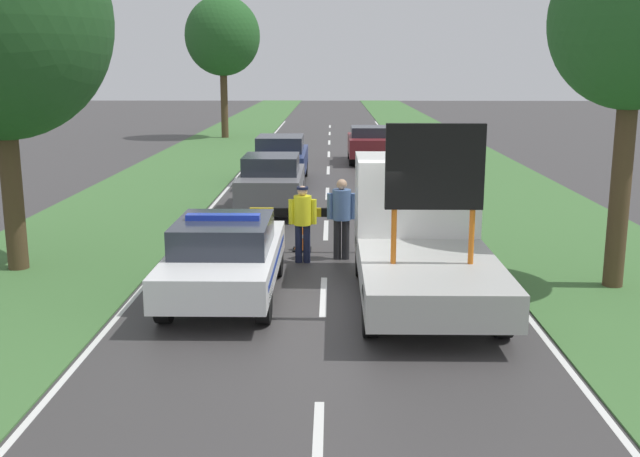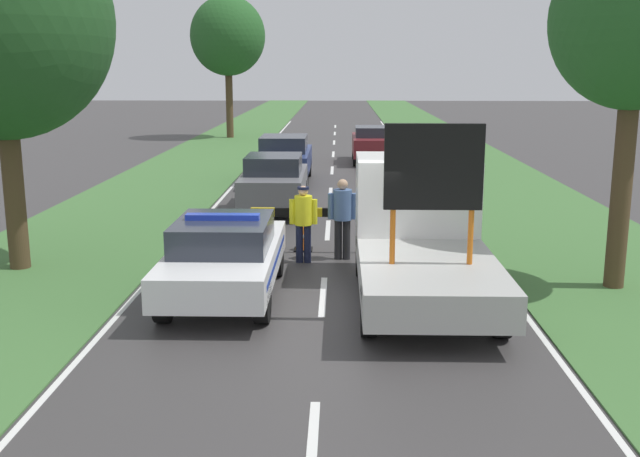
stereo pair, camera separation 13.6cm
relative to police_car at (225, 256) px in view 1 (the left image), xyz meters
The scene contains 17 objects.
ground_plane 1.97m from the police_car, 10.89° to the right, with size 160.00×160.00×0.00m, color #3D3A3A.
lane_markings 13.05m from the police_car, 82.16° to the left, with size 7.01×62.66×0.01m.
grass_verge_left 20.10m from the police_car, 101.85° to the left, with size 4.69×120.00×0.03m.
grass_verge_right 21.12m from the police_car, 68.66° to the left, with size 4.69×120.00×0.03m.
police_car is the anchor object (origin of this frame).
work_truck 3.60m from the police_car, ahead, with size 2.29×5.43×3.25m.
road_barrier 3.75m from the police_car, 63.23° to the left, with size 3.19×0.08×1.03m.
police_officer 2.82m from the police_car, 62.41° to the left, with size 0.60×0.38×1.66m.
pedestrian_civilian 3.53m from the police_car, 52.58° to the left, with size 0.63×0.40×1.76m.
traffic_cone_near_police 5.11m from the police_car, 51.37° to the left, with size 0.44×0.44×0.61m.
traffic_cone_centre_front 4.67m from the police_car, 39.91° to the left, with size 0.46×0.46×0.64m.
traffic_cone_near_truck 3.84m from the police_car, 70.90° to the left, with size 0.42×0.42×0.58m.
queued_car_suv_grey 8.35m from the police_car, 88.75° to the left, with size 1.76×4.04×1.63m.
queued_car_hatch_blue 13.86m from the police_car, 89.70° to the left, with size 1.84×4.58×1.69m.
queued_car_wagon_maroon 19.97m from the police_car, 79.70° to the left, with size 1.84×4.04×1.57m.
roadside_tree_near_left 8.39m from the police_car, ahead, with size 3.02×3.02×6.51m.
roadside_tree_near_right 31.62m from the police_car, 98.02° to the left, with size 4.28×4.28×8.07m.
Camera 1 is at (0.14, -12.71, 4.12)m, focal length 42.00 mm.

